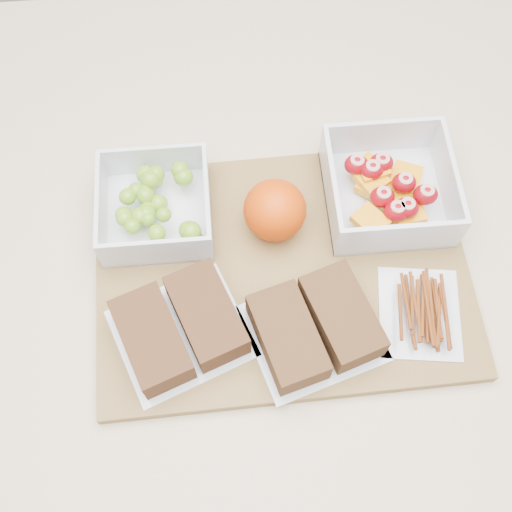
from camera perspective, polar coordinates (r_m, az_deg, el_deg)
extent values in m
plane|color=gray|center=(1.61, 0.03, -14.35)|extent=(4.00, 4.00, 0.00)
cube|color=beige|center=(1.17, 0.04, -10.19)|extent=(1.20, 0.90, 0.90)
cube|color=olive|center=(0.73, 2.33, -1.33)|extent=(0.43, 0.31, 0.02)
cube|color=silver|center=(0.76, -8.71, 3.60)|extent=(0.13, 0.13, 0.00)
cube|color=silver|center=(0.77, -9.04, 8.38)|extent=(0.13, 0.00, 0.05)
cube|color=silver|center=(0.71, -8.89, 0.29)|extent=(0.13, 0.00, 0.05)
cube|color=silver|center=(0.74, -4.29, 4.88)|extent=(0.00, 0.12, 0.05)
cube|color=silver|center=(0.75, -13.56, 4.09)|extent=(0.00, 0.12, 0.05)
sphere|color=#6CA121|center=(0.74, -9.69, 3.66)|extent=(0.02, 0.02, 0.02)
sphere|color=#6CA121|center=(0.74, -11.69, 3.61)|extent=(0.02, 0.02, 0.02)
sphere|color=#6CA121|center=(0.75, -9.41, 6.63)|extent=(0.02, 0.02, 0.02)
sphere|color=#6CA121|center=(0.75, -8.66, 4.63)|extent=(0.02, 0.02, 0.02)
sphere|color=#6CA121|center=(0.75, -11.36, 5.19)|extent=(0.02, 0.02, 0.02)
sphere|color=#6CA121|center=(0.75, -9.61, 4.13)|extent=(0.02, 0.02, 0.02)
sphere|color=#6CA121|center=(0.75, -10.61, 5.79)|extent=(0.02, 0.02, 0.02)
sphere|color=#6CA121|center=(0.71, -5.79, 2.20)|extent=(0.02, 0.02, 0.02)
sphere|color=#6CA121|center=(0.75, -6.48, 7.01)|extent=(0.02, 0.02, 0.02)
sphere|color=#6CA121|center=(0.75, -9.38, 6.72)|extent=(0.02, 0.02, 0.02)
sphere|color=#6CA121|center=(0.73, -10.94, 2.60)|extent=(0.02, 0.02, 0.02)
sphere|color=#6CA121|center=(0.75, -6.78, 7.60)|extent=(0.02, 0.02, 0.02)
sphere|color=#6CA121|center=(0.73, -8.80, 2.03)|extent=(0.02, 0.02, 0.02)
sphere|color=#6CA121|center=(0.76, -8.97, 6.66)|extent=(0.02, 0.02, 0.02)
sphere|color=#6CA121|center=(0.75, -9.79, 5.32)|extent=(0.02, 0.02, 0.02)
sphere|color=#6CA121|center=(0.76, -8.89, 7.17)|extent=(0.02, 0.02, 0.02)
sphere|color=#6CA121|center=(0.71, -6.00, 2.26)|extent=(0.02, 0.02, 0.02)
sphere|color=#6CA121|center=(0.73, -5.41, 1.63)|extent=(0.02, 0.02, 0.02)
sphere|color=#6CA121|center=(0.75, -9.70, 5.95)|extent=(0.02, 0.02, 0.02)
sphere|color=#6CA121|center=(0.73, -9.59, 3.28)|extent=(0.02, 0.02, 0.02)
sphere|color=#6CA121|center=(0.77, -9.77, 7.14)|extent=(0.02, 0.02, 0.02)
sphere|color=#6CA121|center=(0.73, -8.20, 3.66)|extent=(0.02, 0.02, 0.02)
sphere|color=#6CA121|center=(0.74, -10.27, 3.49)|extent=(0.02, 0.02, 0.02)
sphere|color=#6CA121|center=(0.74, -11.61, 3.30)|extent=(0.02, 0.02, 0.02)
cube|color=silver|center=(0.78, 11.41, 5.08)|extent=(0.14, 0.14, 0.01)
cube|color=silver|center=(0.79, 10.94, 10.34)|extent=(0.14, 0.01, 0.06)
cube|color=silver|center=(0.73, 12.69, 1.52)|extent=(0.14, 0.01, 0.06)
cube|color=silver|center=(0.78, 16.70, 6.35)|extent=(0.01, 0.13, 0.06)
cube|color=silver|center=(0.74, 6.66, 5.84)|extent=(0.01, 0.13, 0.06)
cube|color=orange|center=(0.76, 12.24, 4.27)|extent=(0.04, 0.05, 0.01)
cube|color=orange|center=(0.78, 10.43, 7.18)|extent=(0.05, 0.06, 0.01)
cube|color=orange|center=(0.77, 12.39, 6.02)|extent=(0.05, 0.05, 0.01)
cube|color=orange|center=(0.79, 13.15, 6.65)|extent=(0.05, 0.05, 0.01)
cube|color=orange|center=(0.76, 10.14, 6.81)|extent=(0.05, 0.05, 0.01)
cube|color=orange|center=(0.77, 10.35, 7.57)|extent=(0.04, 0.04, 0.01)
cube|color=orange|center=(0.73, 10.12, 3.09)|extent=(0.05, 0.05, 0.01)
cube|color=orange|center=(0.76, 13.31, 3.90)|extent=(0.04, 0.04, 0.01)
cube|color=orange|center=(0.77, 10.34, 6.10)|extent=(0.05, 0.04, 0.01)
ellipsoid|color=maroon|center=(0.76, 13.02, 6.35)|extent=(0.03, 0.02, 0.02)
ellipsoid|color=maroon|center=(0.74, 13.22, 4.19)|extent=(0.03, 0.02, 0.02)
ellipsoid|color=maroon|center=(0.76, 8.90, 8.03)|extent=(0.03, 0.02, 0.02)
ellipsoid|color=maroon|center=(0.76, 14.83, 5.30)|extent=(0.03, 0.02, 0.02)
ellipsoid|color=maroon|center=(0.76, 10.24, 7.51)|extent=(0.03, 0.02, 0.02)
ellipsoid|color=maroon|center=(0.74, 12.36, 3.94)|extent=(0.03, 0.02, 0.02)
ellipsoid|color=maroon|center=(0.74, 11.17, 5.17)|extent=(0.03, 0.02, 0.02)
ellipsoid|color=maroon|center=(0.77, 11.08, 8.11)|extent=(0.03, 0.02, 0.02)
sphere|color=#E14405|center=(0.72, 1.68, 4.09)|extent=(0.07, 0.07, 0.07)
cube|color=silver|center=(0.70, -6.63, -6.86)|extent=(0.17, 0.16, 0.00)
cube|color=#53331C|center=(0.68, -9.23, -7.35)|extent=(0.09, 0.12, 0.04)
cube|color=#53331C|center=(0.68, -4.41, -5.26)|extent=(0.09, 0.12, 0.04)
cube|color=silver|center=(0.70, 5.09, -6.83)|extent=(0.16, 0.15, 0.00)
cube|color=#55361D|center=(0.67, 2.82, -7.22)|extent=(0.08, 0.12, 0.04)
cube|color=#55361D|center=(0.69, 7.60, -5.34)|extent=(0.08, 0.12, 0.04)
cube|color=silver|center=(0.73, 14.32, -4.96)|extent=(0.10, 0.12, 0.00)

